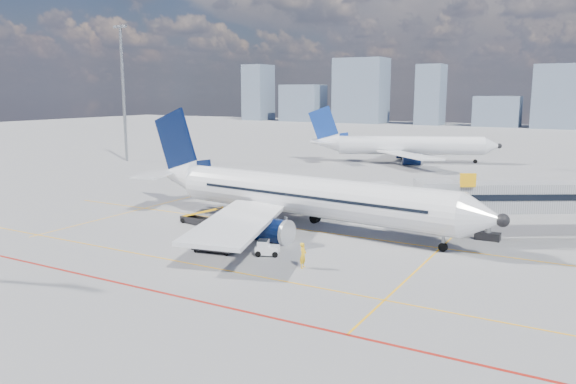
# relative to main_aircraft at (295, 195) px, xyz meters

# --- Properties ---
(ground) EXTENTS (420.00, 420.00, 0.00)m
(ground) POSITION_rel_main_aircraft_xyz_m (0.59, -8.62, -3.22)
(ground) COLOR gray
(ground) RESTS_ON ground
(apron_markings) EXTENTS (90.00, 35.12, 0.01)m
(apron_markings) POSITION_rel_main_aircraft_xyz_m (0.01, -12.53, -3.22)
(apron_markings) COLOR #FFAB0D
(apron_markings) RESTS_ON ground
(jet_bridge) EXTENTS (23.55, 15.78, 6.30)m
(jet_bridge) POSITION_rel_main_aircraft_xyz_m (24.10, 8.29, 0.52)
(jet_bridge) COLOR #9C9FA4
(jet_bridge) RESTS_ON ground
(floodlight_mast_nw) EXTENTS (3.20, 0.61, 25.45)m
(floodlight_mast_nw) POSITION_rel_main_aircraft_xyz_m (-54.41, 31.38, 10.37)
(floodlight_mast_nw) COLOR gray
(floodlight_mast_nw) RESTS_ON ground
(distant_skyline) EXTENTS (244.26, 14.68, 31.82)m
(distant_skyline) POSITION_rel_main_aircraft_xyz_m (-5.18, 181.38, 8.53)
(distant_skyline) COLOR slate
(distant_skyline) RESTS_ON ground
(main_aircraft) EXTENTS (39.86, 34.68, 11.66)m
(main_aircraft) POSITION_rel_main_aircraft_xyz_m (0.00, 0.00, 0.00)
(main_aircraft) COLOR silver
(main_aircraft) RESTS_ON ground
(second_aircraft) EXTENTS (33.87, 28.58, 10.68)m
(second_aircraft) POSITION_rel_main_aircraft_xyz_m (-7.00, 54.88, 0.01)
(second_aircraft) COLOR silver
(second_aircraft) RESTS_ON ground
(baggage_tug) EXTENTS (2.18, 1.78, 1.33)m
(baggage_tug) POSITION_rel_main_aircraft_xyz_m (2.72, -9.82, -2.59)
(baggage_tug) COLOR silver
(baggage_tug) RESTS_ON ground
(cargo_dolly) EXTENTS (3.84, 2.16, 1.99)m
(cargo_dolly) POSITION_rel_main_aircraft_xyz_m (-1.56, -11.07, -2.13)
(cargo_dolly) COLOR black
(cargo_dolly) RESTS_ON ground
(belt_loader) EXTENTS (5.29, 1.93, 2.12)m
(belt_loader) POSITION_rel_main_aircraft_xyz_m (-9.14, -3.80, -2.67)
(belt_loader) COLOR black
(belt_loader) RESTS_ON ground
(ramp_worker) EXTENTS (0.53, 0.76, 1.97)m
(ramp_worker) POSITION_rel_main_aircraft_xyz_m (6.86, -11.22, -2.24)
(ramp_worker) COLOR yellow
(ramp_worker) RESTS_ON ground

